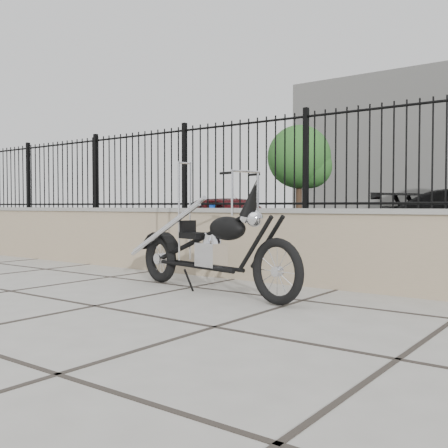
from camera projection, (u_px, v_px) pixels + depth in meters
ground_plane at (95, 306)px, 5.17m from camera, size 90.00×90.00×0.00m
parking_lot at (438, 240)px, 15.17m from camera, size 30.00×30.00×0.00m
retaining_wall at (240, 243)px, 7.15m from camera, size 14.00×0.36×0.96m
iron_fence at (240, 164)px, 7.11m from camera, size 14.00×0.08×1.20m
chopper_motorcycle at (208, 225)px, 5.99m from camera, size 2.62×1.00×1.55m
car_red at (232, 221)px, 12.27m from camera, size 3.99×2.51×1.27m
bollard_a at (212, 230)px, 10.09m from camera, size 0.14×0.14×1.04m
bollard_b at (426, 245)px, 7.29m from camera, size 0.13×0.13×0.88m
tree_left at (299, 154)px, 22.53m from camera, size 2.72×2.72×4.60m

